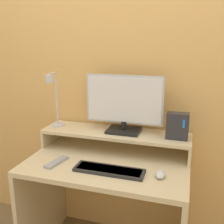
{
  "coord_description": "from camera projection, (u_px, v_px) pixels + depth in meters",
  "views": [
    {
      "loc": [
        0.47,
        -1.13,
        1.47
      ],
      "look_at": [
        0.02,
        0.34,
        1.06
      ],
      "focal_mm": 42.0,
      "sensor_mm": 36.0,
      "label": 1
    }
  ],
  "objects": [
    {
      "name": "wall_back",
      "position": [
        122.0,
        74.0,
        1.84
      ],
      "size": [
        6.0,
        0.05,
        2.5
      ],
      "color": "#E5AD60",
      "rests_on": "ground_plane"
    },
    {
      "name": "desk",
      "position": [
        107.0,
        193.0,
        1.72
      ],
      "size": [
        1.01,
        0.62,
        0.74
      ],
      "color": "beige",
      "rests_on": "ground_plane"
    },
    {
      "name": "monitor_shelf",
      "position": [
        115.0,
        135.0,
        1.79
      ],
      "size": [
        1.01,
        0.26,
        0.14
      ],
      "color": "beige",
      "rests_on": "desk"
    },
    {
      "name": "monitor",
      "position": [
        124.0,
        104.0,
        1.73
      ],
      "size": [
        0.52,
        0.17,
        0.39
      ],
      "color": "black",
      "rests_on": "monitor_shelf"
    },
    {
      "name": "desk_lamp",
      "position": [
        54.0,
        101.0,
        1.81
      ],
      "size": [
        0.1,
        0.21,
        0.39
      ],
      "color": "silver",
      "rests_on": "monitor_shelf"
    },
    {
      "name": "router_dock",
      "position": [
        177.0,
        126.0,
        1.63
      ],
      "size": [
        0.14,
        0.07,
        0.17
      ],
      "color": "#28282D",
      "rests_on": "monitor_shelf"
    },
    {
      "name": "keyboard",
      "position": [
        109.0,
        170.0,
        1.52
      ],
      "size": [
        0.41,
        0.12,
        0.02
      ],
      "color": "#282828",
      "rests_on": "desk"
    },
    {
      "name": "mouse",
      "position": [
        160.0,
        174.0,
        1.45
      ],
      "size": [
        0.05,
        0.09,
        0.03
      ],
      "color": "silver",
      "rests_on": "desk"
    },
    {
      "name": "remote_control",
      "position": [
        56.0,
        162.0,
        1.62
      ],
      "size": [
        0.09,
        0.18,
        0.02
      ],
      "color": "#99999E",
      "rests_on": "desk"
    }
  ]
}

